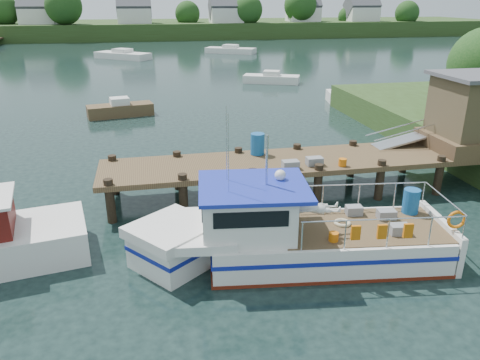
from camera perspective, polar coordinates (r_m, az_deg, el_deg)
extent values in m
plane|color=black|center=(18.51, 2.11, -1.87)|extent=(160.00, 160.00, 0.00)
cylinder|color=#332114|center=(29.44, 26.93, 7.74)|extent=(0.50, 0.50, 3.05)
cube|color=#2B431B|center=(100.78, -9.60, 17.69)|extent=(140.00, 24.00, 3.00)
cylinder|color=#332114|center=(98.62, -26.63, 16.17)|extent=(0.60, 0.60, 4.20)
sphere|color=#204418|center=(98.51, -26.94, 17.96)|extent=(5.54, 5.54, 5.54)
cylinder|color=#332114|center=(92.57, -20.42, 17.04)|extent=(0.60, 0.60, 4.80)
sphere|color=#204418|center=(92.45, -20.72, 19.22)|extent=(6.34, 6.34, 6.34)
cylinder|color=#332114|center=(93.73, -13.24, 17.25)|extent=(0.60, 0.60, 3.00)
sphere|color=#204418|center=(93.62, -13.36, 18.60)|extent=(3.96, 3.96, 3.96)
cylinder|color=#332114|center=(96.12, -6.35, 17.92)|extent=(0.60, 0.60, 3.60)
sphere|color=#204418|center=(96.00, -6.42, 19.51)|extent=(4.75, 4.75, 4.75)
cylinder|color=#332114|center=(93.84, 0.94, 18.15)|extent=(0.60, 0.60, 4.20)
sphere|color=#204418|center=(93.72, 0.95, 20.04)|extent=(5.54, 5.54, 5.54)
cylinder|color=#332114|center=(98.67, 7.26, 18.32)|extent=(0.60, 0.60, 4.80)
sphere|color=#204418|center=(98.56, 7.37, 20.38)|extent=(6.34, 6.34, 6.34)
cylinder|color=#332114|center=(104.54, 12.89, 17.64)|extent=(0.60, 0.60, 3.00)
sphere|color=#204418|center=(104.44, 13.00, 18.85)|extent=(3.96, 3.96, 3.96)
cylinder|color=#332114|center=(105.93, 19.51, 17.20)|extent=(0.60, 0.60, 3.60)
sphere|color=#204418|center=(105.83, 19.70, 18.63)|extent=(4.75, 4.75, 4.75)
cube|color=silver|center=(96.28, -23.37, 17.73)|extent=(6.00, 5.00, 3.00)
cube|color=#47474C|center=(96.23, -23.54, 18.85)|extent=(6.20, 5.09, 5.09)
cube|color=silver|center=(93.59, -12.73, 18.82)|extent=(6.00, 5.00, 3.00)
cube|color=#47474C|center=(93.55, -12.83, 19.98)|extent=(6.20, 5.09, 5.09)
cube|color=silver|center=(93.97, -1.72, 19.30)|extent=(6.00, 5.00, 3.00)
cube|color=#47474C|center=(93.92, -1.73, 20.46)|extent=(6.20, 5.09, 5.09)
cube|color=silver|center=(99.87, 7.70, 19.25)|extent=(6.00, 5.00, 3.00)
cube|color=#47474C|center=(99.83, 7.75, 20.34)|extent=(6.20, 5.09, 5.09)
cube|color=silver|center=(103.44, 14.55, 18.86)|extent=(6.00, 5.00, 3.00)
cube|color=#47474C|center=(103.39, 14.65, 19.91)|extent=(6.20, 5.09, 5.09)
cube|color=#4F3C25|center=(18.59, 8.18, 2.32)|extent=(16.00, 3.00, 0.20)
cylinder|color=black|center=(16.68, -15.50, -2.95)|extent=(0.32, 0.32, 1.90)
cylinder|color=black|center=(19.08, -15.09, 0.20)|extent=(0.32, 0.32, 1.90)
cylinder|color=black|center=(16.65, -6.91, -2.34)|extent=(0.32, 0.32, 1.90)
cylinder|color=black|center=(19.05, -7.59, 0.74)|extent=(0.32, 0.32, 1.90)
cylinder|color=black|center=(16.99, 1.52, -1.68)|extent=(0.32, 0.32, 1.90)
cylinder|color=black|center=(19.35, -0.20, 1.27)|extent=(0.32, 0.32, 1.90)
cylinder|color=black|center=(17.68, 9.44, -1.03)|extent=(0.32, 0.32, 1.90)
cylinder|color=black|center=(19.96, 6.86, 1.75)|extent=(0.32, 0.32, 1.90)
cylinder|color=black|center=(18.68, 16.64, -0.42)|extent=(0.32, 0.32, 1.90)
cylinder|color=black|center=(20.86, 13.41, 2.17)|extent=(0.32, 0.32, 1.90)
cylinder|color=black|center=(19.95, 23.02, 0.12)|extent=(0.32, 0.32, 1.90)
cylinder|color=black|center=(22.00, 19.35, 2.53)|extent=(0.32, 0.32, 1.90)
cylinder|color=black|center=(23.36, 24.66, 2.82)|extent=(0.32, 0.32, 1.90)
cube|color=#4F3C25|center=(21.79, 25.94, 4.29)|extent=(3.20, 3.00, 0.60)
cube|color=#493D28|center=(21.47, 26.54, 7.85)|extent=(2.60, 2.60, 2.40)
cube|color=#47474C|center=(21.26, 27.12, 11.24)|extent=(3.00, 3.00, 0.15)
cube|color=#A5A8AD|center=(21.24, 19.51, 4.69)|extent=(3.34, 0.90, 0.79)
cylinder|color=silver|center=(20.78, 20.22, 5.69)|extent=(3.34, 0.05, 0.76)
cylinder|color=silver|center=(21.44, 19.14, 6.28)|extent=(3.34, 0.05, 0.76)
cube|color=slate|center=(17.30, 6.18, 1.87)|extent=(0.60, 0.40, 0.30)
cube|color=slate|center=(17.80, 9.06, 2.28)|extent=(0.60, 0.40, 0.30)
cylinder|color=#C7610B|center=(17.91, 12.39, 2.13)|extent=(0.30, 0.30, 0.28)
cylinder|color=#14508D|center=(18.75, 2.14, 4.42)|extent=(0.56, 0.56, 0.85)
cube|color=silver|center=(14.15, 10.29, -7.66)|extent=(6.96, 3.46, 1.03)
cube|color=silver|center=(13.75, -8.19, -8.42)|extent=(2.66, 2.66, 1.03)
cube|color=silver|center=(13.45, -8.33, -6.03)|extent=(2.92, 2.90, 0.31)
cube|color=silver|center=(13.42, -4.51, -6.03)|extent=(2.08, 2.74, 0.27)
cube|color=navy|center=(14.09, 10.33, -7.19)|extent=(7.05, 3.50, 0.12)
cube|color=navy|center=(13.69, -8.22, -7.95)|extent=(2.70, 2.70, 0.12)
cube|color=#631C0E|center=(14.38, 10.17, -9.29)|extent=(7.05, 3.49, 0.12)
cube|color=#4F3C25|center=(14.21, 14.63, -5.52)|extent=(5.07, 2.97, 0.04)
cube|color=silver|center=(15.34, 23.07, -6.37)|extent=(0.50, 2.68, 1.20)
cube|color=silver|center=(13.23, 0.85, -3.69)|extent=(2.76, 2.60, 1.34)
cube|color=black|center=(12.06, 1.37, -4.88)|extent=(1.95, 0.27, 0.45)
cube|color=black|center=(14.19, 0.41, -0.72)|extent=(1.95, 0.27, 0.45)
cube|color=black|center=(13.06, -4.65, -2.80)|extent=(0.23, 1.60, 0.45)
cube|color=#1A2AA6|center=(12.96, 1.65, -0.80)|extent=(3.32, 2.93, 0.11)
cylinder|color=silver|center=(12.73, 3.28, 2.41)|extent=(0.08, 0.08, 1.43)
cylinder|color=silver|center=(12.10, -1.43, 3.19)|extent=(0.02, 0.02, 2.14)
cylinder|color=silver|center=(12.95, -1.66, 4.42)|extent=(0.02, 0.02, 2.14)
sphere|color=silver|center=(13.33, 4.93, 0.59)|extent=(0.36, 0.36, 0.32)
cylinder|color=silver|center=(12.87, 17.25, -4.59)|extent=(4.43, 0.57, 0.04)
cylinder|color=silver|center=(14.98, 13.94, -0.53)|extent=(4.43, 0.57, 0.04)
cylinder|color=silver|center=(14.82, 23.71, -2.00)|extent=(0.33, 2.44, 0.04)
cylinder|color=silver|center=(12.44, 7.57, -6.87)|extent=(0.04, 0.04, 0.85)
cylinder|color=silver|center=(14.61, 5.62, -2.34)|extent=(0.04, 0.04, 0.85)
cylinder|color=silver|center=(12.72, 12.72, -6.56)|extent=(0.04, 0.04, 0.85)
cylinder|color=silver|center=(14.85, 10.04, -2.17)|extent=(0.04, 0.04, 0.85)
cylinder|color=silver|center=(13.10, 17.60, -6.22)|extent=(0.04, 0.04, 0.85)
cylinder|color=silver|center=(15.18, 14.28, -1.99)|extent=(0.04, 0.04, 0.85)
cylinder|color=silver|center=(13.57, 22.17, -5.86)|extent=(0.04, 0.04, 0.85)
cylinder|color=silver|center=(15.58, 18.32, -1.82)|extent=(0.04, 0.04, 0.85)
cylinder|color=silver|center=(14.01, 25.61, -5.57)|extent=(0.04, 0.04, 0.85)
cylinder|color=silver|center=(15.96, 21.43, -1.68)|extent=(0.04, 0.04, 0.85)
cube|color=slate|center=(14.02, 18.84, -5.71)|extent=(0.57, 0.42, 0.29)
cube|color=slate|center=(14.83, 17.41, -4.02)|extent=(0.57, 0.42, 0.29)
cube|color=slate|center=(14.83, 13.71, -3.62)|extent=(0.53, 0.40, 0.29)
cylinder|color=#14508D|center=(15.38, 20.13, -2.46)|extent=(0.56, 0.56, 0.78)
cylinder|color=#C7610B|center=(13.16, 11.34, -6.83)|extent=(0.30, 0.30, 0.27)
torus|color=#BFB28C|center=(14.18, 12.37, -5.14)|extent=(0.56, 0.56, 0.11)
torus|color=#C7610B|center=(14.41, 24.90, -4.41)|extent=(0.56, 0.15, 0.55)
cube|color=#C7610B|center=(12.76, 13.92, -6.26)|extent=(0.26, 0.12, 0.40)
cube|color=#C7610B|center=(12.99, 16.92, -6.05)|extent=(0.26, 0.12, 0.40)
cube|color=#C7610B|center=(13.26, 19.81, -5.84)|extent=(0.26, 0.12, 0.40)
imported|color=silver|center=(13.21, 8.70, -3.42)|extent=(0.44, 0.61, 1.57)
cube|color=#4F3C25|center=(32.11, -14.38, 8.25)|extent=(4.39, 2.22, 0.77)
cube|color=silver|center=(31.99, -14.48, 9.26)|extent=(1.35, 1.22, 0.50)
cube|color=silver|center=(68.29, -1.16, 15.50)|extent=(7.22, 5.48, 0.75)
cube|color=silver|center=(68.24, -1.16, 15.98)|extent=(2.52, 2.41, 0.48)
cube|color=silver|center=(43.82, 3.85, 12.17)|extent=(5.31, 3.54, 0.71)
cube|color=silver|center=(43.74, 3.86, 12.86)|extent=(1.77, 1.66, 0.45)
cube|color=silver|center=(36.75, 16.93, 9.61)|extent=(8.29, 4.14, 0.79)
cube|color=silver|center=(36.64, 17.03, 10.52)|extent=(2.54, 2.29, 0.51)
cube|color=silver|center=(63.61, -14.10, 14.49)|extent=(7.40, 6.62, 0.80)
cube|color=silver|center=(63.55, -14.15, 15.03)|extent=(2.74, 2.70, 0.52)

